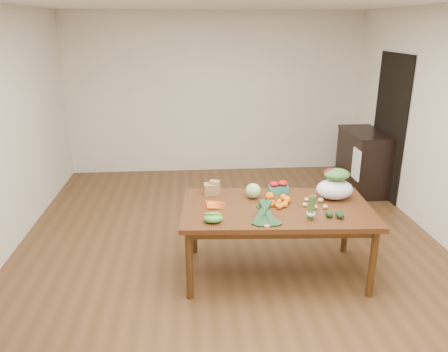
{
  "coord_description": "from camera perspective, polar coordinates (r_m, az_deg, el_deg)",
  "views": [
    {
      "loc": [
        -0.44,
        -4.47,
        2.47
      ],
      "look_at": [
        -0.08,
        0.0,
        0.91
      ],
      "focal_mm": 35.0,
      "sensor_mm": 36.0,
      "label": 1
    }
  ],
  "objects": [
    {
      "name": "doorway_dark",
      "position": [
        6.88,
        20.75,
        6.01
      ],
      "size": [
        0.02,
        1.0,
        2.1
      ],
      "primitive_type": "cube",
      "color": "black",
      "rests_on": "floor"
    },
    {
      "name": "dining_table",
      "position": [
        4.56,
        6.71,
        -8.32
      ],
      "size": [
        1.94,
        1.16,
        0.75
      ],
      "primitive_type": "cube",
      "rotation": [
        0.0,
        0.0,
        -0.06
      ],
      "color": "#4C2B11",
      "rests_on": "floor"
    },
    {
      "name": "snap_pea_bag",
      "position": [
        4.02,
        -1.43,
        -5.52
      ],
      "size": [
        0.18,
        0.13,
        0.08
      ],
      "primitive_type": "ellipsoid",
      "color": "green",
      "rests_on": "dining_table"
    },
    {
      "name": "potato_d",
      "position": [
        4.57,
        10.74,
        -3.03
      ],
      "size": [
        0.05,
        0.04,
        0.04
      ],
      "primitive_type": "ellipsoid",
      "color": "tan",
      "rests_on": "dining_table"
    },
    {
      "name": "paper_bag",
      "position": [
        4.65,
        -1.66,
        -1.57
      ],
      "size": [
        0.22,
        0.18,
        0.15
      ],
      "primitive_type": null,
      "rotation": [
        0.0,
        0.0,
        -0.06
      ],
      "color": "olive",
      "rests_on": "dining_table"
    },
    {
      "name": "carrots",
      "position": [
        4.37,
        -0.86,
        -3.79
      ],
      "size": [
        0.23,
        0.23,
        0.03
      ],
      "primitive_type": null,
      "rotation": [
        0.0,
        0.0,
        -0.06
      ],
      "color": "#F85B14",
      "rests_on": "dining_table"
    },
    {
      "name": "cabbage",
      "position": [
        4.56,
        3.82,
        -1.94
      ],
      "size": [
        0.16,
        0.16,
        0.16
      ],
      "primitive_type": "sphere",
      "color": "#A8CE77",
      "rests_on": "dining_table"
    },
    {
      "name": "dish_towel",
      "position": [
        6.63,
        16.88,
        1.47
      ],
      "size": [
        0.02,
        0.28,
        0.45
      ],
      "primitive_type": "cube",
      "color": "white",
      "rests_on": "cabinet"
    },
    {
      "name": "orange_a",
      "position": [
        4.53,
        5.97,
        -2.64
      ],
      "size": [
        0.09,
        0.09,
        0.09
      ],
      "primitive_type": "sphere",
      "color": "orange",
      "rests_on": "dining_table"
    },
    {
      "name": "strawberry_basket_b",
      "position": [
        4.77,
        7.69,
        -1.49
      ],
      "size": [
        0.12,
        0.12,
        0.1
      ],
      "primitive_type": null,
      "rotation": [
        0.0,
        0.0,
        -0.06
      ],
      "color": "red",
      "rests_on": "dining_table"
    },
    {
      "name": "avocado_a",
      "position": [
        4.24,
        13.56,
        -4.84
      ],
      "size": [
        0.09,
        0.11,
        0.07
      ],
      "primitive_type": "ellipsoid",
      "rotation": [
        0.0,
        0.0,
        0.3
      ],
      "color": "black",
      "rests_on": "dining_table"
    },
    {
      "name": "potato_e",
      "position": [
        4.42,
        13.1,
        -3.94
      ],
      "size": [
        0.05,
        0.05,
        0.04
      ],
      "primitive_type": "ellipsoid",
      "color": "#D9C57D",
      "rests_on": "dining_table"
    },
    {
      "name": "potato_b",
      "position": [
        4.39,
        11.82,
        -4.0
      ],
      "size": [
        0.05,
        0.05,
        0.05
      ],
      "primitive_type": "ellipsoid",
      "color": "tan",
      "rests_on": "dining_table"
    },
    {
      "name": "salad_bag",
      "position": [
        4.65,
        14.28,
        -1.19
      ],
      "size": [
        0.4,
        0.31,
        0.29
      ],
      "primitive_type": null,
      "rotation": [
        0.0,
        0.0,
        -0.06
      ],
      "color": "white",
      "rests_on": "dining_table"
    },
    {
      "name": "avocado_b",
      "position": [
        4.24,
        14.87,
        -4.92
      ],
      "size": [
        0.1,
        0.12,
        0.07
      ],
      "primitive_type": "ellipsoid",
      "rotation": [
        0.0,
        0.0,
        0.3
      ],
      "color": "black",
      "rests_on": "dining_table"
    },
    {
      "name": "mandarin_cluster",
      "position": [
        4.38,
        7.22,
        -3.48
      ],
      "size": [
        0.19,
        0.19,
        0.08
      ],
      "primitive_type": null,
      "rotation": [
        0.0,
        0.0,
        -0.06
      ],
      "color": "orange",
      "rests_on": "dining_table"
    },
    {
      "name": "orange_b",
      "position": [
        4.54,
        7.78,
        -2.78
      ],
      "size": [
        0.07,
        0.07,
        0.07
      ],
      "primitive_type": "sphere",
      "color": "#FA560F",
      "rests_on": "dining_table"
    },
    {
      "name": "floor",
      "position": [
        5.12,
        0.92,
        -9.64
      ],
      "size": [
        6.0,
        6.0,
        0.0
      ],
      "primitive_type": "plane",
      "color": "brown",
      "rests_on": "ground"
    },
    {
      "name": "cabinet",
      "position": [
        7.1,
        17.64,
        1.87
      ],
      "size": [
        0.52,
        1.02,
        0.94
      ],
      "primitive_type": "cube",
      "color": "black",
      "rests_on": "floor"
    },
    {
      "name": "room_walls",
      "position": [
        4.63,
        1.01,
        5.17
      ],
      "size": [
        5.02,
        6.02,
        2.7
      ],
      "color": "white",
      "rests_on": "floor"
    },
    {
      "name": "orange_c",
      "position": [
        4.48,
        8.24,
        -3.08
      ],
      "size": [
        0.08,
        0.08,
        0.08
      ],
      "primitive_type": "sphere",
      "color": "#E5560E",
      "rests_on": "dining_table"
    },
    {
      "name": "strawberry_basket_a",
      "position": [
        4.75,
        6.54,
        -1.58
      ],
      "size": [
        0.11,
        0.11,
        0.1
      ],
      "primitive_type": null,
      "rotation": [
        0.0,
        0.0,
        -0.06
      ],
      "color": "red",
      "rests_on": "dining_table"
    },
    {
      "name": "asparagus_bundle",
      "position": [
        4.11,
        11.34,
        -4.05
      ],
      "size": [
        0.09,
        0.12,
        0.26
      ],
      "primitive_type": null,
      "rotation": [
        0.15,
        0.0,
        -0.06
      ],
      "color": "#57853C",
      "rests_on": "dining_table"
    },
    {
      "name": "kale_bunch",
      "position": [
        4.01,
        5.5,
        -5.03
      ],
      "size": [
        0.34,
        0.42,
        0.16
      ],
      "primitive_type": null,
      "rotation": [
        0.0,
        0.0,
        -0.06
      ],
      "color": "black",
      "rests_on": "dining_table"
    },
    {
      "name": "potato_c",
      "position": [
        4.56,
        12.5,
        -3.1
      ],
      "size": [
        0.06,
        0.05,
        0.05
      ],
      "primitive_type": "ellipsoid",
      "color": "#CFB677",
      "rests_on": "dining_table"
    },
    {
      "name": "potato_a",
      "position": [
        4.43,
        10.52,
        -3.7
      ],
      "size": [
        0.05,
        0.05,
        0.04
      ],
      "primitive_type": "ellipsoid",
      "color": "tan",
      "rests_on": "dining_table"
    }
  ]
}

